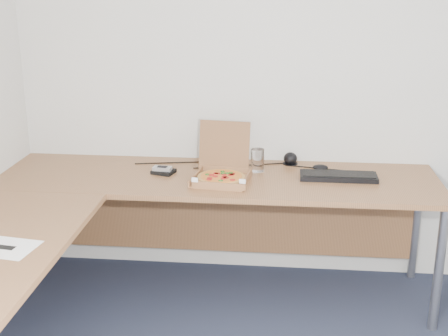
# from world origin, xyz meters

# --- Properties ---
(room_shell) EXTENTS (3.50, 3.50, 2.50)m
(room_shell) POSITION_xyz_m (0.00, 0.00, 1.25)
(room_shell) COLOR beige
(room_shell) RESTS_ON ground
(desk) EXTENTS (2.50, 2.20, 0.73)m
(desk) POSITION_xyz_m (-0.82, 0.97, 0.70)
(desk) COLOR brown
(desk) RESTS_ON ground
(pizza_box) EXTENTS (0.29, 0.34, 0.30)m
(pizza_box) POSITION_xyz_m (-0.47, 1.33, 0.77)
(pizza_box) COLOR #905F39
(pizza_box) RESTS_ON desk
(drinking_glass) EXTENTS (0.08, 0.08, 0.13)m
(drinking_glass) POSITION_xyz_m (-0.28, 1.52, 0.80)
(drinking_glass) COLOR white
(drinking_glass) RESTS_ON desk
(keyboard) EXTENTS (0.43, 0.16, 0.03)m
(keyboard) POSITION_xyz_m (0.18, 1.43, 0.74)
(keyboard) COLOR black
(keyboard) RESTS_ON desk
(mouse) EXTENTS (0.10, 0.07, 0.03)m
(mouse) POSITION_xyz_m (0.09, 1.58, 0.75)
(mouse) COLOR black
(mouse) RESTS_ON desk
(wallet) EXTENTS (0.14, 0.13, 0.02)m
(wallet) POSITION_xyz_m (-0.82, 1.43, 0.74)
(wallet) COLOR black
(wallet) RESTS_ON desk
(phone) EXTENTS (0.11, 0.07, 0.02)m
(phone) POSITION_xyz_m (-0.82, 1.42, 0.76)
(phone) COLOR #B2B5BA
(phone) RESTS_ON wallet
(paper_sheet) EXTENTS (0.31, 0.24, 0.00)m
(paper_sheet) POSITION_xyz_m (-1.30, 0.37, 0.73)
(paper_sheet) COLOR white
(paper_sheet) RESTS_ON desk
(dome_speaker) EXTENTS (0.09, 0.09, 0.08)m
(dome_speaker) POSITION_xyz_m (-0.09, 1.68, 0.77)
(dome_speaker) COLOR black
(dome_speaker) RESTS_ON desk
(cable_bundle) EXTENTS (0.66, 0.14, 0.01)m
(cable_bundle) POSITION_xyz_m (-0.37, 1.61, 0.73)
(cable_bundle) COLOR black
(cable_bundle) RESTS_ON desk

